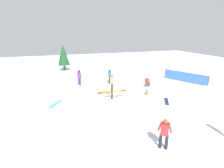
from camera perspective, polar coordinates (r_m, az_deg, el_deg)
ground_plane at (r=14.30m, az=-0.00°, el=-4.89°), size 60.00×60.00×0.00m
rail_feature at (r=14.10m, az=-0.00°, el=-2.72°), size 2.43×0.40×0.67m
snow_kicker_ramp at (r=13.87m, az=-6.69°, el=-4.58°), size 1.87×1.59×0.51m
main_rider_on_rail at (r=13.86m, az=-0.00°, el=0.26°), size 1.43×0.80×1.36m
bystander_purple at (r=17.98m, az=-10.63°, el=2.33°), size 0.38×0.68×1.58m
bystander_red at (r=8.63m, az=16.73°, el=-14.88°), size 0.58×0.47×1.52m
bystander_blue at (r=18.14m, az=-0.76°, el=2.66°), size 0.23×0.63×1.53m
loose_snowboard_cyan at (r=13.98m, az=-17.96°, el=-6.23°), size 1.09×1.45×0.02m
loose_snowboard_navy at (r=14.48m, az=17.36°, el=-5.38°), size 1.02×1.43×0.02m
folding_chair at (r=17.71m, az=11.46°, el=0.48°), size 0.62×0.62×0.88m
backpack_on_snow at (r=15.54m, az=11.25°, el=-2.76°), size 0.35×0.37×0.34m
safety_fence at (r=20.42m, az=22.75°, el=2.20°), size 2.14×4.30×1.10m
pine_tree_far at (r=25.30m, az=-15.60°, el=9.17°), size 1.60×1.60×3.63m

